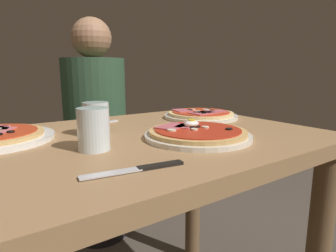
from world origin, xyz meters
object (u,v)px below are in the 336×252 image
object	(u,v)px
fork	(96,124)
water_glass_near	(96,121)
water_glass_far	(94,132)
pizza_foreground	(197,134)
pizza_across_right	(201,115)
knife	(141,168)
dining_table	(132,183)
diner_person	(96,139)

from	to	relation	value
fork	water_glass_near	bearing A→B (deg)	-109.96
water_glass_far	pizza_foreground	bearing A→B (deg)	-9.42
pizza_foreground	water_glass_near	world-z (taller)	water_glass_near
pizza_across_right	knife	distance (m)	0.60
dining_table	knife	distance (m)	0.30
pizza_foreground	water_glass_far	xyz separation A→B (m)	(-0.27, 0.04, 0.03)
water_glass_near	diner_person	distance (m)	0.77
pizza_foreground	diner_person	world-z (taller)	diner_person
dining_table	fork	size ratio (longest dim) A/B	6.95
pizza_across_right	dining_table	bearing A→B (deg)	-160.70
pizza_across_right	water_glass_near	distance (m)	0.44
pizza_foreground	dining_table	bearing A→B (deg)	140.83
knife	diner_person	size ratio (longest dim) A/B	0.17
fork	knife	world-z (taller)	knife
dining_table	diner_person	xyz separation A→B (m)	(0.18, 0.76, -0.05)
knife	fork	bearing A→B (deg)	78.99
water_glass_near	knife	xyz separation A→B (m)	(-0.04, -0.32, -0.04)
knife	dining_table	bearing A→B (deg)	67.00
knife	pizza_across_right	bearing A→B (deg)	38.60
pizza_across_right	water_glass_near	bearing A→B (deg)	-172.37
water_glass_near	water_glass_far	distance (m)	0.15
water_glass_far	pizza_across_right	bearing A→B (deg)	21.93
dining_table	water_glass_far	xyz separation A→B (m)	(-0.13, -0.07, 0.18)
dining_table	fork	bearing A→B (deg)	93.80
pizza_foreground	knife	bearing A→B (deg)	-151.67
pizza_foreground	pizza_across_right	xyz separation A→B (m)	(0.22, 0.24, -0.00)
fork	diner_person	bearing A→B (deg)	69.86
dining_table	pizza_foreground	xyz separation A→B (m)	(0.14, -0.12, 0.15)
water_glass_far	diner_person	size ratio (longest dim) A/B	0.08
pizza_across_right	water_glass_far	size ratio (longest dim) A/B	2.86
pizza_foreground	water_glass_far	world-z (taller)	water_glass_far
pizza_across_right	water_glass_near	world-z (taller)	water_glass_near
dining_table	diner_person	bearing A→B (deg)	76.39
pizza_across_right	diner_person	world-z (taller)	diner_person
water_glass_far	knife	bearing A→B (deg)	-82.87
pizza_across_right	water_glass_far	distance (m)	0.53
water_glass_near	water_glass_far	xyz separation A→B (m)	(-0.06, -0.14, 0.00)
pizza_foreground	water_glass_near	xyz separation A→B (m)	(-0.21, 0.18, 0.03)
pizza_across_right	diner_person	xyz separation A→B (m)	(-0.18, 0.63, -0.19)
pizza_foreground	pizza_across_right	world-z (taller)	pizza_foreground
pizza_foreground	fork	distance (m)	0.37
pizza_across_right	water_glass_far	xyz separation A→B (m)	(-0.49, -0.20, 0.03)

